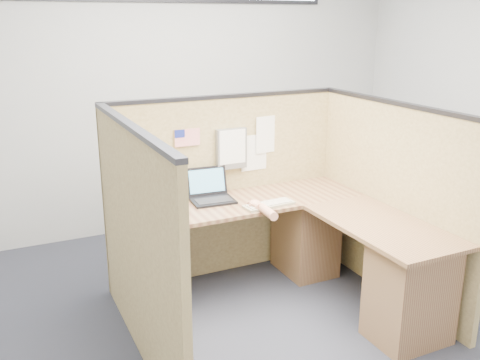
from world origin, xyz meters
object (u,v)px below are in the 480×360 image
laptop (210,192)px  mouse (255,206)px  keyboard (269,205)px  l_desk (286,254)px

laptop → mouse: laptop is taller
laptop → mouse: (0.23, -0.34, -0.04)m
keyboard → laptop: bearing=130.6°
l_desk → mouse: 0.44m
laptop → keyboard: size_ratio=0.84×
keyboard → mouse: (-0.12, -0.00, 0.01)m
keyboard → l_desk: bearing=-78.9°
laptop → mouse: 0.41m
l_desk → keyboard: size_ratio=4.69×
mouse → l_desk: bearing=-46.9°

